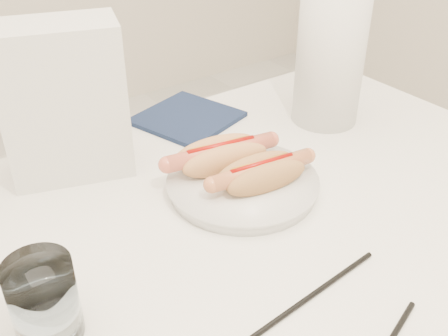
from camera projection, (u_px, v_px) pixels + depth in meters
table at (226, 273)px, 0.75m from camera, size 1.20×0.80×0.75m
plate at (243, 185)px, 0.82m from camera, size 0.24×0.24×0.02m
hotdog_left at (221, 156)px, 0.83m from camera, size 0.18×0.09×0.05m
hotdog_right at (262, 174)px, 0.79m from camera, size 0.17×0.08×0.05m
water_glass at (44, 301)px, 0.56m from camera, size 0.07×0.07×0.10m
chopstick_near at (316, 293)px, 0.64m from camera, size 0.21×0.02×0.01m
napkin_box at (64, 102)px, 0.81m from camera, size 0.21×0.15×0.25m
navy_napkin at (187, 118)px, 1.02m from camera, size 0.21×0.21×0.01m
paper_towel_roll at (331, 50)px, 0.96m from camera, size 0.14×0.14×0.28m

